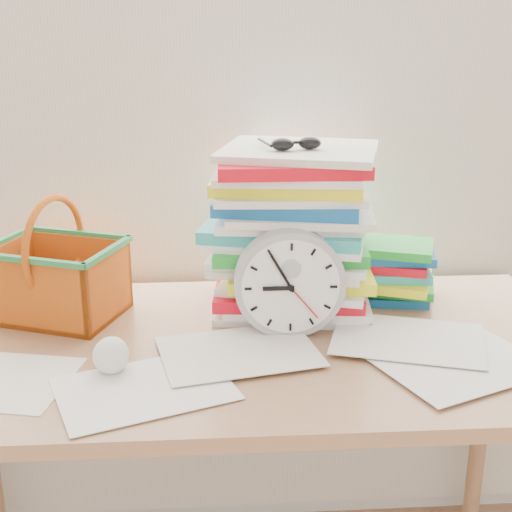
{
  "coord_description": "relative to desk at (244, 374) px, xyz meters",
  "views": [
    {
      "loc": [
        -0.06,
        0.28,
        1.38
      ],
      "look_at": [
        0.02,
        1.6,
        0.93
      ],
      "focal_mm": 50.0,
      "sensor_mm": 36.0,
      "label": 1
    }
  ],
  "objects": [
    {
      "name": "desk",
      "position": [
        0.0,
        0.0,
        0.0
      ],
      "size": [
        1.4,
        0.7,
        0.75
      ],
      "color": "#9B6C49",
      "rests_on": "ground"
    },
    {
      "name": "basket",
      "position": [
        -0.4,
        0.16,
        0.21
      ],
      "size": [
        0.32,
        0.29,
        0.27
      ],
      "primitive_type": null,
      "rotation": [
        0.0,
        0.0,
        -0.37
      ],
      "color": "orange",
      "rests_on": "desk"
    },
    {
      "name": "curtain",
      "position": [
        0.0,
        0.38,
        0.62
      ],
      "size": [
        2.4,
        0.01,
        2.5
      ],
      "primitive_type": "cube",
      "color": "silver",
      "rests_on": "room_shell"
    },
    {
      "name": "crumpled_ball",
      "position": [
        -0.25,
        -0.12,
        0.11
      ],
      "size": [
        0.07,
        0.07,
        0.07
      ],
      "primitive_type": "sphere",
      "color": "white",
      "rests_on": "desk"
    },
    {
      "name": "book_stack",
      "position": [
        0.35,
        0.21,
        0.14
      ],
      "size": [
        0.28,
        0.24,
        0.14
      ],
      "primitive_type": null,
      "rotation": [
        0.0,
        0.0,
        -0.24
      ],
      "color": "white",
      "rests_on": "desk"
    },
    {
      "name": "paper_stack",
      "position": [
        0.12,
        0.18,
        0.26
      ],
      "size": [
        0.4,
        0.35,
        0.37
      ],
      "primitive_type": null,
      "rotation": [
        0.0,
        0.0,
        -0.15
      ],
      "color": "white",
      "rests_on": "desk"
    },
    {
      "name": "sunglasses",
      "position": [
        0.12,
        0.15,
        0.45
      ],
      "size": [
        0.14,
        0.13,
        0.03
      ],
      "primitive_type": null,
      "rotation": [
        0.0,
        0.0,
        0.21
      ],
      "color": "black",
      "rests_on": "paper_stack"
    },
    {
      "name": "scattered_papers",
      "position": [
        0.0,
        0.0,
        0.08
      ],
      "size": [
        1.26,
        0.42,
        0.02
      ],
      "primitive_type": null,
      "color": "white",
      "rests_on": "desk"
    },
    {
      "name": "clock",
      "position": [
        0.1,
        0.03,
        0.19
      ],
      "size": [
        0.23,
        0.05,
        0.23
      ],
      "primitive_type": "cylinder",
      "rotation": [
        1.57,
        0.0,
        0.0
      ],
      "color": "#A3A7AA",
      "rests_on": "desk"
    }
  ]
}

